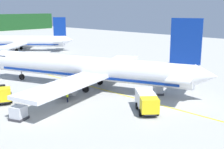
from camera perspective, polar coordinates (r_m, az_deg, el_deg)
airliner_foreground at (r=49.12m, az=-4.72°, el=1.21°), size 33.79×40.30×11.90m
airliner_mid_apron at (r=97.28m, az=-18.27°, el=6.16°), size 27.45×29.11×10.47m
service_truck_fuel at (r=38.54m, az=6.75°, el=-5.13°), size 5.42×5.68×2.48m
service_truck_baggage at (r=44.77m, az=-20.55°, el=-3.67°), size 4.65×6.60×2.64m
cargo_container_near at (r=37.51m, az=-17.75°, el=-7.12°), size 2.33×2.33×1.84m
cargo_container_mid at (r=46.42m, az=8.94°, el=-2.72°), size 2.31×2.31×1.98m
crew_marshaller at (r=45.65m, az=-12.34°, el=-2.99°), size 0.32×0.62×1.77m
crew_loader_left at (r=42.53m, az=-8.69°, el=-4.13°), size 0.56×0.42×1.63m
apron_guide_line at (r=47.44m, az=-0.19°, el=-3.38°), size 0.30×60.00×0.01m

